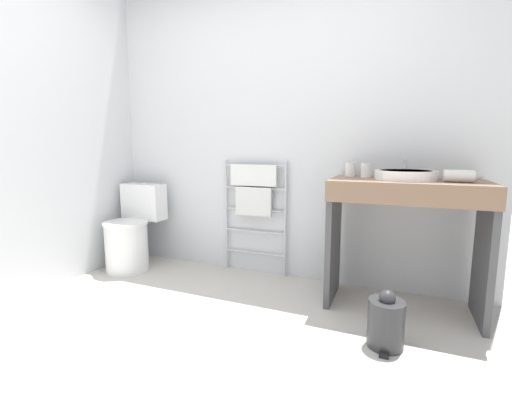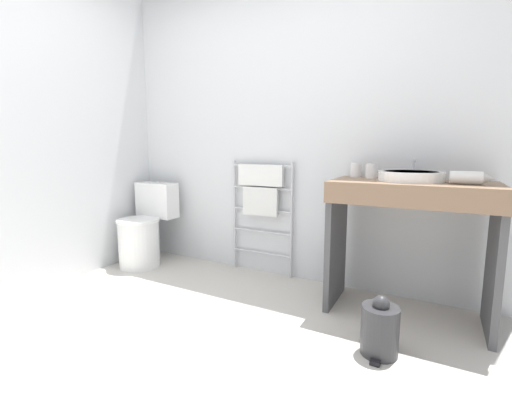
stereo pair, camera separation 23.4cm
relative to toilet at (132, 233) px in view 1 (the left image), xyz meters
The scene contains 12 objects.
ground_plane 1.81m from the toilet, 44.20° to the right, with size 12.00×12.00×0.00m, color beige.
wall_back 1.67m from the toilet, 17.98° to the left, with size 3.33×0.12×2.64m, color silver.
wall_side 1.14m from the toilet, 126.18° to the right, with size 0.12×2.36×2.64m, color silver.
toilet is the anchor object (origin of this frame).
towel_radiator 1.18m from the toilet, 15.59° to the left, with size 0.58×0.06×0.99m.
vanity_counter 2.30m from the toilet, ahead, with size 0.97×0.52×0.89m.
sink_basin 2.35m from the toilet, ahead, with size 0.39×0.39×0.06m.
faucet 2.37m from the toilet, ahead, with size 0.02×0.10×0.13m.
cup_near_wall 2.00m from the toilet, ahead, with size 0.08×0.08×0.10m.
cup_near_edge 2.11m from the toilet, ahead, with size 0.08×0.08×0.10m.
hair_dryer 2.64m from the toilet, ahead, with size 0.22×0.18×0.08m.
trash_bin 2.26m from the toilet, 11.97° to the right, with size 0.20×0.23×0.33m.
Camera 1 is at (0.94, -1.14, 1.09)m, focal length 24.00 mm.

